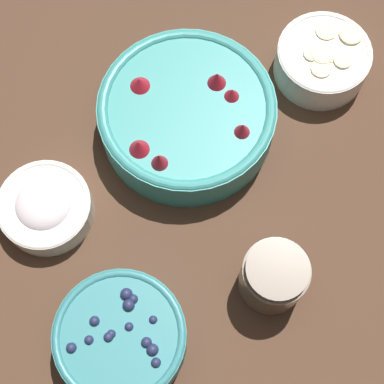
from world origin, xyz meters
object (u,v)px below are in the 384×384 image
bowl_cream (45,207)px  jar_chocolate (273,277)px  bowl_blueberries (121,337)px  bowl_strawberries (187,114)px  bowl_bananas (323,59)px

bowl_cream → jar_chocolate: 0.31m
bowl_blueberries → bowl_strawberries: bearing=-107.9°
bowl_strawberries → bowl_cream: 0.23m
bowl_bananas → jar_chocolate: 0.33m
bowl_strawberries → jar_chocolate: (-0.10, 0.23, -0.00)m
bowl_strawberries → bowl_cream: bowl_strawberries is taller
jar_chocolate → bowl_strawberries: bearing=-67.4°
bowl_strawberries → bowl_blueberries: 0.31m
bowl_blueberries → bowl_bananas: size_ratio=1.21×
bowl_strawberries → bowl_blueberries: (0.10, 0.30, -0.00)m
bowl_strawberries → jar_chocolate: 0.25m
bowl_bananas → jar_chocolate: jar_chocolate is taller
bowl_blueberries → jar_chocolate: bearing=-161.7°
bowl_strawberries → bowl_cream: (0.19, 0.12, -0.01)m
bowl_strawberries → bowl_bananas: (-0.20, -0.08, -0.01)m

